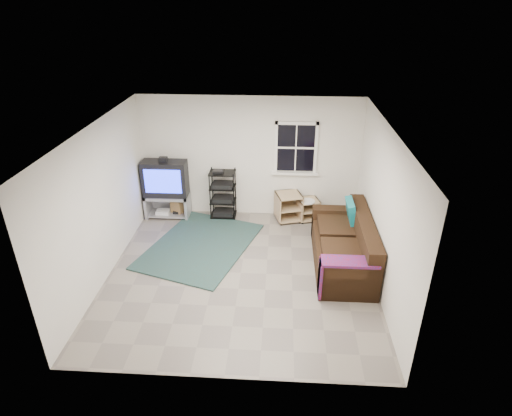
# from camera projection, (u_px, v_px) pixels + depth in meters

# --- Properties ---
(room) EXTENTS (4.60, 4.62, 4.60)m
(room) POSITION_uv_depth(u_px,v_px,m) (296.00, 151.00, 8.82)
(room) COLOR gray
(room) RESTS_ON ground
(tv_unit) EXTENTS (0.93, 0.47, 1.37)m
(tv_unit) POSITION_uv_depth(u_px,v_px,m) (166.00, 184.00, 9.10)
(tv_unit) COLOR #A3A4AC
(tv_unit) RESTS_ON ground
(av_rack) EXTENTS (0.54, 0.39, 1.09)m
(av_rack) POSITION_uv_depth(u_px,v_px,m) (223.00, 197.00, 9.19)
(av_rack) COLOR black
(av_rack) RESTS_ON ground
(side_table_left) EXTENTS (0.63, 0.63, 0.61)m
(side_table_left) POSITION_uv_depth(u_px,v_px,m) (288.00, 205.00, 9.17)
(side_table_left) COLOR tan
(side_table_left) RESTS_ON ground
(side_table_right) EXTENTS (0.53, 0.53, 0.49)m
(side_table_right) POSITION_uv_depth(u_px,v_px,m) (308.00, 208.00, 9.19)
(side_table_right) COLOR tan
(side_table_right) RESTS_ON ground
(sofa) EXTENTS (0.96, 2.18, 1.00)m
(sofa) POSITION_uv_depth(u_px,v_px,m) (345.00, 248.00, 7.61)
(sofa) COLOR black
(sofa) RESTS_ON ground
(shag_rug) EXTENTS (2.38, 2.80, 0.03)m
(shag_rug) POSITION_uv_depth(u_px,v_px,m) (201.00, 245.00, 8.31)
(shag_rug) COLOR #312015
(shag_rug) RESTS_ON ground
(paper_bag) EXTENTS (0.31, 0.26, 0.37)m
(paper_bag) POSITION_uv_depth(u_px,v_px,m) (178.00, 208.00, 9.36)
(paper_bag) COLOR #A47D49
(paper_bag) RESTS_ON ground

